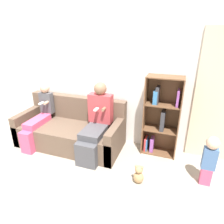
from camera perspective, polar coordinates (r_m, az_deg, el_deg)
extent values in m
plane|color=#9E9384|center=(3.61, -14.76, -13.00)|extent=(14.00, 14.00, 0.00)
cube|color=silver|center=(3.87, -8.61, 10.81)|extent=(10.00, 0.06, 2.55)
cube|color=beige|center=(3.49, 27.69, 3.34)|extent=(0.66, 0.04, 2.11)
cube|color=brown|center=(3.81, -12.46, -7.04)|extent=(1.95, 0.69, 0.41)
cube|color=brown|center=(4.03, -9.63, -1.41)|extent=(1.95, 0.16, 0.86)
cube|color=brown|center=(4.28, -23.04, -3.59)|extent=(0.13, 0.69, 0.58)
cube|color=brown|center=(3.42, 0.70, -8.46)|extent=(0.13, 0.69, 0.58)
cube|color=#47474C|center=(3.26, -7.40, -12.22)|extent=(0.35, 0.12, 0.41)
cube|color=#47474C|center=(3.36, -5.32, -5.82)|extent=(0.35, 0.49, 0.11)
cube|color=#B73D42|center=(3.50, -3.25, 1.11)|extent=(0.41, 0.19, 0.51)
sphere|color=#8C664C|center=(3.39, -3.38, 6.69)|extent=(0.21, 0.21, 0.21)
cylinder|color=#8C664C|center=(3.32, -2.40, 0.82)|extent=(0.05, 0.10, 0.05)
cube|color=white|center=(3.32, -4.53, 0.75)|extent=(0.05, 0.12, 0.02)
cube|color=#DB4C75|center=(3.86, -23.14, -8.06)|extent=(0.22, 0.12, 0.41)
cube|color=#DB4C75|center=(3.96, -20.55, -2.58)|extent=(0.22, 0.56, 0.11)
cube|color=#4C4C51|center=(4.11, -18.15, 2.58)|extent=(0.26, 0.12, 0.41)
sphere|color=tan|center=(4.02, -18.65, 6.42)|extent=(0.17, 0.17, 0.17)
cylinder|color=tan|center=(3.97, -18.31, 2.50)|extent=(0.05, 0.10, 0.05)
cube|color=white|center=(3.98, -19.55, 2.37)|extent=(0.05, 0.12, 0.02)
cube|color=#DB4C75|center=(3.26, 25.16, -16.14)|extent=(0.14, 0.11, 0.27)
cube|color=#476B9E|center=(3.09, 26.08, -11.83)|extent=(0.18, 0.11, 0.32)
sphere|color=beige|center=(2.97, 26.91, -7.88)|extent=(0.18, 0.18, 0.18)
cube|color=brown|center=(3.47, 9.35, -0.84)|extent=(0.02, 0.32, 1.38)
cube|color=brown|center=(3.43, 18.66, -2.07)|extent=(0.02, 0.32, 1.38)
cube|color=brown|center=(3.58, 14.24, -0.52)|extent=(0.58, 0.02, 1.38)
cube|color=brown|center=(3.77, 12.98, -10.93)|extent=(0.55, 0.28, 0.02)
cube|color=brown|center=(3.54, 13.63, -4.81)|extent=(0.55, 0.28, 0.02)
cube|color=brown|center=(3.36, 14.34, 2.07)|extent=(0.55, 0.28, 0.02)
cube|color=brown|center=(3.23, 15.13, 9.61)|extent=(0.55, 0.28, 0.02)
cube|color=#934CA3|center=(3.70, 11.38, -8.94)|extent=(0.06, 0.19, 0.25)
cube|color=#333338|center=(3.31, 12.85, 4.78)|extent=(0.05, 0.18, 0.29)
cube|color=teal|center=(3.33, 12.38, 4.27)|extent=(0.07, 0.19, 0.22)
cube|color=#934CA3|center=(3.30, 18.33, 3.88)|extent=(0.04, 0.20, 0.27)
cube|color=#C63838|center=(3.72, 9.58, -8.78)|extent=(0.03, 0.20, 0.24)
cube|color=teal|center=(3.72, 9.85, -8.94)|extent=(0.04, 0.18, 0.22)
cube|color=#333338|center=(3.46, 14.33, -2.24)|extent=(0.06, 0.24, 0.34)
ellipsoid|color=tan|center=(3.03, 7.56, -18.05)|extent=(0.15, 0.12, 0.18)
sphere|color=tan|center=(2.94, 7.71, -15.98)|extent=(0.11, 0.11, 0.11)
sphere|color=tan|center=(2.92, 6.97, -15.14)|extent=(0.05, 0.05, 0.05)
sphere|color=tan|center=(2.91, 8.55, -15.41)|extent=(0.05, 0.05, 0.05)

